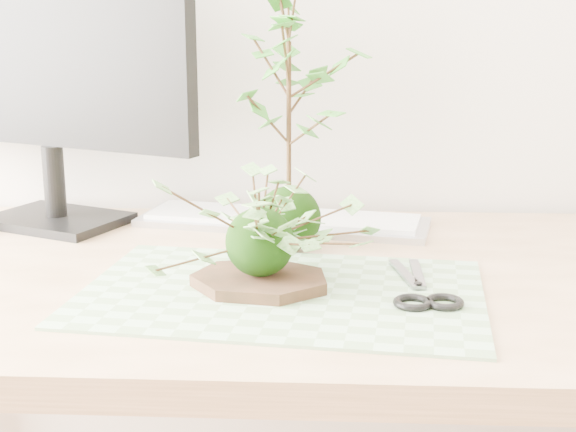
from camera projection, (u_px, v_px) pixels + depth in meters
The scene contains 8 objects.
desk at pixel (316, 330), 1.13m from camera, with size 1.60×0.70×0.74m.
cutting_mat at pixel (282, 292), 1.02m from camera, with size 0.50×0.34×0.00m, color #6D9361.
stone_dish at pixel (260, 281), 1.03m from camera, with size 0.18×0.18×0.01m, color black.
ivy_kokedama at pixel (260, 210), 1.01m from camera, with size 0.32×0.32×0.18m.
maple_kokedama at pixel (289, 59), 1.14m from camera, with size 0.23×0.23×0.40m.
keyboard at pixel (283, 220), 1.34m from camera, with size 0.50×0.23×0.02m.
monitor at pixel (47, 58), 1.30m from camera, with size 0.51×0.25×0.48m.
scissors at pixel (422, 295), 0.99m from camera, with size 0.09×0.20×0.01m.
Camera 1 is at (0.05, 0.17, 1.08)m, focal length 50.00 mm.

